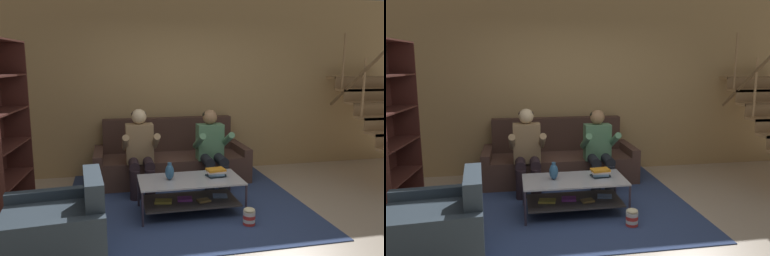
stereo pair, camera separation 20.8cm
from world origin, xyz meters
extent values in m
plane|color=#B9A995|center=(0.00, 0.00, 0.00)|extent=(16.80, 16.80, 0.00)
cube|color=tan|center=(0.00, 2.46, 1.45)|extent=(8.40, 0.12, 2.90)
cube|color=tan|center=(3.23, 1.63, 1.17)|extent=(1.04, 0.28, 0.04)
cube|color=#96744E|center=(3.23, 1.50, 1.09)|extent=(1.04, 0.02, 0.20)
cube|color=tan|center=(3.23, 1.90, 1.36)|extent=(1.04, 0.28, 0.04)
cube|color=#96744E|center=(3.23, 1.78, 1.29)|extent=(1.04, 0.02, 0.20)
cube|color=tan|center=(3.23, 2.18, 1.56)|extent=(1.04, 0.28, 0.04)
cube|color=#96744E|center=(3.23, 2.05, 1.48)|extent=(1.04, 0.02, 0.20)
cylinder|color=tan|center=(2.75, 1.35, 1.44)|extent=(0.04, 0.04, 0.90)
cylinder|color=tan|center=(2.75, 1.90, 1.83)|extent=(0.04, 0.04, 0.90)
cylinder|color=olive|center=(2.75, 1.22, 1.79)|extent=(0.05, 1.96, 1.43)
cube|color=#4E362E|center=(-0.12, 1.89, 0.20)|extent=(2.06, 0.87, 0.41)
cube|color=#422D27|center=(-0.12, 2.23, 0.67)|extent=(2.06, 0.18, 0.53)
cube|color=#4E362E|center=(-1.22, 1.89, 0.26)|extent=(0.13, 0.87, 0.53)
cube|color=#4E362E|center=(0.97, 1.89, 0.26)|extent=(0.13, 0.87, 0.53)
cylinder|color=#2A1E25|center=(-0.74, 1.15, 0.20)|extent=(0.14, 0.14, 0.41)
cylinder|color=#2A1E25|center=(-0.54, 1.15, 0.20)|extent=(0.14, 0.14, 0.41)
cylinder|color=#2A1E25|center=(-0.74, 1.33, 0.45)|extent=(0.14, 0.42, 0.14)
cylinder|color=#2A1E25|center=(-0.54, 1.33, 0.45)|extent=(0.14, 0.42, 0.14)
cube|color=#9A7E59|center=(-0.64, 1.54, 0.69)|extent=(0.38, 0.22, 0.56)
cylinder|color=#9A7E59|center=(-0.84, 1.36, 0.74)|extent=(0.09, 0.49, 0.31)
cylinder|color=#9A7E59|center=(-0.43, 1.36, 0.74)|extent=(0.09, 0.49, 0.31)
sphere|color=beige|center=(-0.64, 1.54, 1.07)|extent=(0.21, 0.21, 0.21)
ellipsoid|color=black|center=(-0.64, 1.56, 1.10)|extent=(0.21, 0.21, 0.13)
cylinder|color=black|center=(0.29, 1.15, 0.20)|extent=(0.14, 0.14, 0.41)
cylinder|color=black|center=(0.49, 1.15, 0.20)|extent=(0.14, 0.14, 0.41)
cylinder|color=black|center=(0.29, 1.33, 0.45)|extent=(0.14, 0.42, 0.14)
cylinder|color=black|center=(0.49, 1.33, 0.45)|extent=(0.14, 0.42, 0.14)
cube|color=#568964|center=(0.39, 1.54, 0.67)|extent=(0.38, 0.22, 0.52)
cylinder|color=#568964|center=(0.19, 1.36, 0.72)|extent=(0.09, 0.49, 0.31)
cylinder|color=#568964|center=(0.59, 1.36, 0.72)|extent=(0.09, 0.49, 0.31)
sphere|color=#9C7551|center=(0.39, 1.54, 1.03)|extent=(0.21, 0.21, 0.21)
ellipsoid|color=black|center=(0.39, 1.56, 1.06)|extent=(0.21, 0.21, 0.13)
cube|color=#AFB3BF|center=(-0.11, 0.59, 0.42)|extent=(1.24, 0.65, 0.02)
cube|color=#3A3637|center=(-0.11, 0.59, 0.15)|extent=(1.14, 0.60, 0.02)
cylinder|color=#342C39|center=(-0.71, 0.28, 0.21)|extent=(0.03, 0.03, 0.42)
cylinder|color=#342C39|center=(0.50, 0.28, 0.21)|extent=(0.03, 0.03, 0.42)
cylinder|color=#342C39|center=(-0.71, 0.90, 0.21)|extent=(0.03, 0.03, 0.42)
cylinder|color=#342C39|center=(0.50, 0.90, 0.21)|extent=(0.03, 0.03, 0.42)
cube|color=gold|center=(-0.44, 0.58, 0.17)|extent=(0.23, 0.17, 0.03)
cube|color=purple|center=(-0.17, 0.60, 0.17)|extent=(0.19, 0.15, 0.03)
cube|color=olive|center=(0.04, 0.51, 0.17)|extent=(0.17, 0.14, 0.02)
cube|color=#6E8FBC|center=(0.28, 0.63, 0.17)|extent=(0.20, 0.16, 0.02)
cube|color=navy|center=(-0.12, 1.14, 0.01)|extent=(3.00, 3.30, 0.01)
cube|color=slate|center=(-0.12, 1.14, 0.01)|extent=(1.65, 1.81, 0.00)
ellipsoid|color=#30618F|center=(-0.35, 0.62, 0.52)|extent=(0.11, 0.11, 0.19)
cylinder|color=#30618F|center=(-0.35, 0.62, 0.61)|extent=(0.05, 0.05, 0.04)
cube|color=#1D2B35|center=(0.23, 0.63, 0.44)|extent=(0.25, 0.20, 0.02)
cube|color=#6993BB|center=(0.22, 0.63, 0.46)|extent=(0.20, 0.18, 0.03)
cube|color=silver|center=(0.23, 0.63, 0.49)|extent=(0.23, 0.16, 0.02)
cube|color=orange|center=(0.22, 0.63, 0.51)|extent=(0.24, 0.18, 0.03)
cube|color=#552B25|center=(-2.24, 1.58, 1.04)|extent=(0.35, 0.05, 2.08)
cube|color=#552B25|center=(-2.28, 1.05, 0.01)|extent=(0.44, 1.06, 0.02)
cube|color=#552B25|center=(-2.28, 1.05, 0.42)|extent=(0.44, 1.06, 0.02)
cube|color=#552B25|center=(-2.28, 1.05, 0.83)|extent=(0.44, 1.06, 0.02)
cube|color=#552B25|center=(-2.28, 1.05, 1.25)|extent=(0.44, 1.06, 0.02)
cube|color=silver|center=(-2.30, 0.79, 0.16)|extent=(0.30, 0.08, 0.27)
cube|color=#303E4B|center=(-1.57, -0.25, 0.23)|extent=(0.97, 0.80, 0.45)
cube|color=#303E4B|center=(-1.20, -0.22, 0.62)|extent=(0.22, 0.73, 0.35)
cube|color=#303E4B|center=(-1.61, 0.16, 0.28)|extent=(0.91, 0.19, 0.55)
cube|color=#303E4B|center=(-1.54, -0.67, 0.28)|extent=(0.91, 0.19, 0.55)
cylinder|color=red|center=(0.46, 0.09, 0.02)|extent=(0.14, 0.14, 0.04)
cylinder|color=white|center=(0.46, 0.09, 0.06)|extent=(0.14, 0.14, 0.04)
cylinder|color=red|center=(0.46, 0.09, 0.10)|extent=(0.14, 0.14, 0.04)
cylinder|color=white|center=(0.46, 0.09, 0.14)|extent=(0.14, 0.14, 0.04)
ellipsoid|color=beige|center=(0.46, 0.09, 0.18)|extent=(0.13, 0.13, 0.05)
camera|label=1|loc=(-1.01, -3.66, 1.81)|focal=35.00mm
camera|label=2|loc=(-0.80, -3.70, 1.81)|focal=35.00mm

